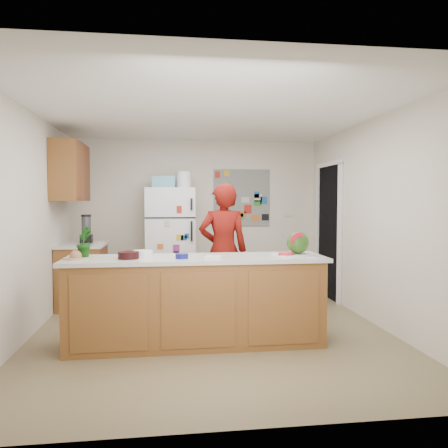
{
  "coord_description": "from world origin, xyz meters",
  "views": [
    {
      "loc": [
        -0.5,
        -4.99,
        1.5
      ],
      "look_at": [
        0.18,
        0.2,
        1.22
      ],
      "focal_mm": 35.0,
      "sensor_mm": 36.0,
      "label": 1
    }
  ],
  "objects": [
    {
      "name": "cherry_bowl",
      "position": [
        -0.88,
        -0.56,
        0.96
      ],
      "size": [
        0.21,
        0.21,
        0.07
      ],
      "primitive_type": "cylinder",
      "rotation": [
        0.0,
        0.0,
        -0.03
      ],
      "color": "black",
      "rests_on": "peninsula_top"
    },
    {
      "name": "white_bowl",
      "position": [
        -0.75,
        -0.37,
        0.95
      ],
      "size": [
        0.27,
        0.27,
        0.06
      ],
      "primitive_type": "cylinder",
      "rotation": [
        0.0,
        0.0,
        0.36
      ],
      "color": "silver",
      "rests_on": "peninsula_top"
    },
    {
      "name": "doorway",
      "position": [
        1.99,
        1.45,
        1.02
      ],
      "size": [
        0.03,
        0.85,
        2.04
      ],
      "primitive_type": "cube",
      "color": "black",
      "rests_on": "ground"
    },
    {
      "name": "peninsula_base",
      "position": [
        -0.2,
        -0.5,
        0.44
      ],
      "size": [
        2.6,
        0.62,
        0.88
      ],
      "primitive_type": "cube",
      "color": "brown",
      "rests_on": "floor"
    },
    {
      "name": "watermelon_slice",
      "position": [
        0.74,
        -0.54,
        0.94
      ],
      "size": [
        0.16,
        0.16,
        0.02
      ],
      "primitive_type": "cylinder",
      "color": "red",
      "rests_on": "cutting_board"
    },
    {
      "name": "blender_appliance",
      "position": [
        -1.64,
        1.42,
        1.09
      ],
      "size": [
        0.13,
        0.13,
        0.38
      ],
      "primitive_type": "cylinder",
      "color": "black",
      "rests_on": "side_counter_top"
    },
    {
      "name": "cobalt_bowl",
      "position": [
        -0.35,
        -0.61,
        0.95
      ],
      "size": [
        0.16,
        0.16,
        0.05
      ],
      "primitive_type": "cylinder",
      "rotation": [
        0.0,
        0.0,
        -0.31
      ],
      "color": "navy",
      "rests_on": "peninsula_top"
    },
    {
      "name": "wall_right",
      "position": [
        2.01,
        0.0,
        1.25
      ],
      "size": [
        0.02,
        4.5,
        2.5
      ],
      "primitive_type": "cube",
      "color": "beige",
      "rests_on": "ground"
    },
    {
      "name": "floor",
      "position": [
        0.0,
        0.0,
        -0.01
      ],
      "size": [
        4.0,
        4.5,
        0.02
      ],
      "primitive_type": "cube",
      "color": "brown",
      "rests_on": "ground"
    },
    {
      "name": "peninsula_top",
      "position": [
        -0.2,
        -0.5,
        0.9
      ],
      "size": [
        2.68,
        0.7,
        0.04
      ],
      "primitive_type": "cube",
      "color": "silver",
      "rests_on": "peninsula_base"
    },
    {
      "name": "refrigerator",
      "position": [
        -0.45,
        1.88,
        0.85
      ],
      "size": [
        0.75,
        0.7,
        1.7
      ],
      "primitive_type": "cube",
      "color": "silver",
      "rests_on": "floor"
    },
    {
      "name": "fridge_top_bin",
      "position": [
        -0.55,
        1.88,
        1.79
      ],
      "size": [
        0.35,
        0.28,
        0.18
      ],
      "primitive_type": "cube",
      "color": "#5999B2",
      "rests_on": "refrigerator"
    },
    {
      "name": "wall_back",
      "position": [
        0.0,
        2.26,
        1.25
      ],
      "size": [
        4.0,
        0.02,
        2.5
      ],
      "primitive_type": "cube",
      "color": "beige",
      "rests_on": "ground"
    },
    {
      "name": "paper_towel",
      "position": [
        -0.03,
        -0.59,
        0.93
      ],
      "size": [
        0.21,
        0.19,
        0.02
      ],
      "primitive_type": "cube",
      "rotation": [
        0.0,
        0.0,
        -0.34
      ],
      "color": "white",
      "rests_on": "peninsula_top"
    },
    {
      "name": "plate",
      "position": [
        -1.4,
        -0.52,
        0.93
      ],
      "size": [
        0.31,
        0.31,
        0.02
      ],
      "primitive_type": "cylinder",
      "rotation": [
        0.0,
        0.0,
        -0.35
      ],
      "color": "#B7A98A",
      "rests_on": "peninsula_top"
    },
    {
      "name": "ceiling",
      "position": [
        0.0,
        0.0,
        2.51
      ],
      "size": [
        4.0,
        4.5,
        0.02
      ],
      "primitive_type": "cube",
      "color": "white",
      "rests_on": "wall_back"
    },
    {
      "name": "side_counter_base",
      "position": [
        -1.69,
        1.35,
        0.43
      ],
      "size": [
        0.6,
        0.8,
        0.86
      ],
      "primitive_type": "cube",
      "color": "brown",
      "rests_on": "floor"
    },
    {
      "name": "cutting_board",
      "position": [
        0.83,
        -0.49,
        0.93
      ],
      "size": [
        0.44,
        0.38,
        0.01
      ],
      "primitive_type": "cube",
      "rotation": [
        0.0,
        0.0,
        0.34
      ],
      "color": "white",
      "rests_on": "peninsula_top"
    },
    {
      "name": "side_counter_top",
      "position": [
        -1.69,
        1.35,
        0.88
      ],
      "size": [
        0.64,
        0.84,
        0.04
      ],
      "primitive_type": "cube",
      "color": "silver",
      "rests_on": "side_counter_base"
    },
    {
      "name": "photo_collage",
      "position": [
        0.75,
        2.24,
        1.55
      ],
      "size": [
        0.95,
        0.01,
        0.95
      ],
      "primitive_type": "cube",
      "color": "slate",
      "rests_on": "wall_back"
    },
    {
      "name": "keys",
      "position": [
        1.0,
        -0.66,
        0.93
      ],
      "size": [
        0.1,
        0.06,
        0.01
      ],
      "primitive_type": "cube",
      "rotation": [
        0.0,
        0.0,
        -0.26
      ],
      "color": "gray",
      "rests_on": "peninsula_top"
    },
    {
      "name": "potted_plant",
      "position": [
        -1.34,
        -0.45,
        1.08
      ],
      "size": [
        0.18,
        0.2,
        0.32
      ],
      "primitive_type": "imported",
      "rotation": [
        0.0,
        0.0,
        1.81
      ],
      "color": "#0E400A",
      "rests_on": "peninsula_top"
    },
    {
      "name": "upper_cabinets",
      "position": [
        -1.82,
        1.3,
        1.9
      ],
      "size": [
        0.35,
        1.0,
        0.8
      ],
      "primitive_type": "cube",
      "color": "brown",
      "rests_on": "wall_left"
    },
    {
      "name": "wall_left",
      "position": [
        -2.01,
        0.0,
        1.25
      ],
      "size": [
        0.02,
        4.5,
        2.5
      ],
      "primitive_type": "cube",
      "color": "beige",
      "rests_on": "ground"
    },
    {
      "name": "person",
      "position": [
        0.21,
        0.53,
        0.86
      ],
      "size": [
        0.64,
        0.43,
        1.72
      ],
      "primitive_type": "imported",
      "rotation": [
        0.0,
        0.0,
        3.12
      ],
      "color": "#670F0A",
      "rests_on": "floor"
    },
    {
      "name": "watermelon",
      "position": [
        0.89,
        -0.47,
        1.05
      ],
      "size": [
        0.24,
        0.24,
        0.24
      ],
      "primitive_type": "sphere",
      "color": "#185111",
      "rests_on": "cutting_board"
    }
  ]
}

